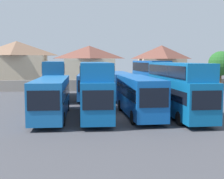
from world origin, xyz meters
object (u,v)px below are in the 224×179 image
Objects in this scene: bus_3 at (139,94)px; tree_left_of_lot at (221,64)px; bus_7 at (120,84)px; house_terrace_left at (17,63)px; bus_8 at (150,77)px; house_terrace_centre at (89,65)px; bus_6 at (89,84)px; bus_2 at (95,86)px; bus_4 at (178,86)px; bus_5 at (55,78)px; house_terrace_right at (161,65)px; bus_1 at (52,96)px.

tree_left_of_lot is (17.83, 21.26, 2.44)m from bus_3.
bus_7 is 0.99× the size of house_terrace_left.
bus_8 is 1.10× the size of house_terrace_centre.
bus_6 is at bearing -163.92° from bus_3.
bus_2 is 0.96× the size of bus_4.
tree_left_of_lot is (35.15, -11.96, 0.05)m from house_terrace_left.
bus_5 is 1.30× the size of house_terrace_right.
bus_2 is 35.60m from house_terrace_left.
house_terrace_right is at bearing 1.30° from house_terrace_left.
bus_5 reaches higher than bus_1.
bus_4 is 1.10× the size of bus_8.
bus_7 is 19.79m from tree_left_of_lot.
bus_1 is 1.22× the size of house_terrace_right.
tree_left_of_lot reaches higher than bus_4.
bus_1 is 1.01× the size of bus_8.
bus_1 is 11.26m from bus_4.
house_terrace_right reaches higher than bus_6.
bus_8 is at bearing 97.84° from bus_7.
bus_8 is at bearing 149.22° from bus_2.
bus_5 is at bearing -159.97° from bus_2.
bus_1 is 0.92× the size of bus_4.
house_terrace_right is (7.00, 20.14, 1.30)m from bus_8.
bus_2 is 0.99× the size of bus_6.
bus_6 is at bearing -56.85° from house_terrace_left.
bus_3 is at bearing -129.98° from tree_left_of_lot.
house_terrace_left is 28.57m from house_terrace_right.
bus_4 is 33.41m from house_terrace_centre.
house_terrace_centre is at bearing -174.82° from house_terrace_right.
bus_4 is at bearing 32.56° from bus_6.
house_terrace_left is at bearing -135.21° from bus_8.
house_terrace_left is at bearing -144.61° from bus_6.
bus_3 is 15.92m from bus_5.
house_terrace_centre is 14.79m from house_terrace_right.
house_terrace_centre reaches higher than bus_2.
bus_5 is (-4.66, 13.11, 0.01)m from bus_2.
tree_left_of_lot is at bearing 138.45° from bus_3.
tree_left_of_lot is at bearing 115.91° from bus_8.
house_terrace_right is (18.94, 33.74, 2.11)m from bus_1.
bus_2 is 36.87m from house_terrace_right.
bus_7 is 23.71m from house_terrace_right.
bus_8 is at bearing 175.87° from bus_4.
house_terrace_left is (-17.29, 20.10, 2.47)m from bus_7.
bus_7 is at bearing -166.09° from bus_4.
bus_2 is at bearing -94.18° from bus_4.
bus_7 is at bearing 93.43° from bus_6.
bus_5 is 1.07× the size of bus_8.
house_terrace_right is at bearing 156.18° from bus_2.
bus_2 is 12.79m from bus_6.
bus_6 is 8.46m from bus_8.
bus_4 is 1.07× the size of bus_7.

